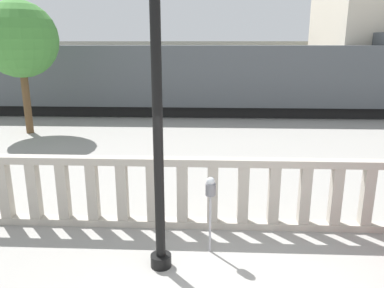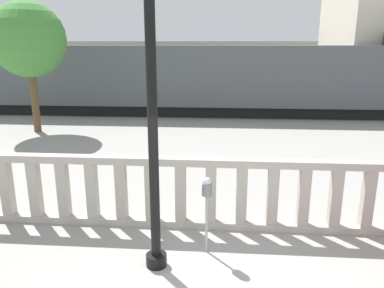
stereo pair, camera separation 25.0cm
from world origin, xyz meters
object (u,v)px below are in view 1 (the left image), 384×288
object	(u,v)px
train_near	(138,78)
train_far	(248,65)
parking_meter	(211,193)
lamppost	(155,15)
tree_left	(20,40)

from	to	relation	value
train_near	train_far	xyz separation A→B (m)	(6.56, 10.36, 0.12)
parking_meter	train_far	bearing A→B (deg)	82.97
train_near	train_far	world-z (taller)	train_far
train_far	train_near	bearing A→B (deg)	-122.35
lamppost	train_far	distance (m)	24.50
train_far	tree_left	distance (m)	18.23
lamppost	tree_left	bearing A→B (deg)	125.40
train_near	train_far	distance (m)	12.26
parking_meter	tree_left	xyz separation A→B (m)	(-7.26, 8.61, 2.53)
train_far	parking_meter	bearing A→B (deg)	-97.03
lamppost	train_far	world-z (taller)	lamppost
train_near	tree_left	world-z (taller)	tree_left
parking_meter	tree_left	size ratio (longest dim) A/B	0.27
tree_left	train_near	bearing A→B (deg)	52.31
lamppost	parking_meter	size ratio (longest dim) A/B	4.71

